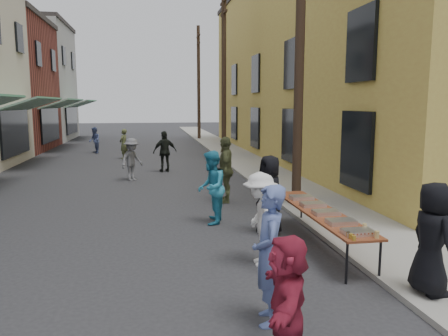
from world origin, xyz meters
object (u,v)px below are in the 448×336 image
object	(u,v)px
guest_front_a	(269,195)
utility_pole_far	(199,84)
guest_front_c	(211,187)
utility_pole_mid	(224,74)
catering_tray_sausage	(358,232)
utility_pole_near	(300,43)
serving_table	(320,212)
server	(432,239)

from	to	relation	value
guest_front_a	utility_pole_far	bearing A→B (deg)	168.68
guest_front_a	guest_front_c	size ratio (longest dim) A/B	0.99
utility_pole_mid	guest_front_a	bearing A→B (deg)	-95.60
utility_pole_far	catering_tray_sausage	bearing A→B (deg)	-91.24
utility_pole_mid	guest_front_a	world-z (taller)	utility_pole_mid
utility_pole_near	catering_tray_sausage	bearing A→B (deg)	-97.26
utility_pole_near	utility_pole_far	world-z (taller)	same
serving_table	utility_pole_near	bearing A→B (deg)	79.13
catering_tray_sausage	guest_front_a	distance (m)	2.83
catering_tray_sausage	guest_front_a	world-z (taller)	guest_front_a
guest_front_a	guest_front_c	distance (m)	1.55
utility_pole_far	guest_front_c	distance (m)	25.55
guest_front_a	server	distance (m)	3.96
utility_pole_far	utility_pole_near	bearing A→B (deg)	-90.00
utility_pole_far	guest_front_a	bearing A→B (deg)	-93.04
serving_table	guest_front_c	world-z (taller)	guest_front_c
utility_pole_near	utility_pole_mid	world-z (taller)	same
utility_pole_mid	server	bearing A→B (deg)	-89.84
guest_front_c	server	world-z (taller)	guest_front_c
guest_front_c	catering_tray_sausage	bearing A→B (deg)	41.60
utility_pole_near	serving_table	size ratio (longest dim) A/B	2.25
utility_pole_mid	catering_tray_sausage	size ratio (longest dim) A/B	18.00
catering_tray_sausage	utility_pole_near	bearing A→B (deg)	82.74
serving_table	guest_front_c	size ratio (longest dim) A/B	2.24
serving_table	utility_pole_mid	bearing A→B (deg)	87.65
utility_pole_mid	server	xyz separation A→B (m)	(0.05, -17.87, -3.56)
serving_table	catering_tray_sausage	world-z (taller)	catering_tray_sausage
utility_pole_mid	serving_table	world-z (taller)	utility_pole_mid
utility_pole_mid	serving_table	xyz separation A→B (m)	(-0.62, -15.25, -3.79)
catering_tray_sausage	guest_front_c	bearing A→B (deg)	117.46
utility_pole_far	server	distance (m)	30.08
guest_front_c	server	distance (m)	5.38
guest_front_a	guest_front_c	xyz separation A→B (m)	(-1.18, 1.02, 0.01)
guest_front_a	catering_tray_sausage	bearing A→B (deg)	7.43
catering_tray_sausage	guest_front_c	distance (m)	4.21
server	utility_pole_far	bearing A→B (deg)	-0.95
utility_pole_mid	guest_front_a	xyz separation A→B (m)	(-1.39, -14.18, -3.61)
utility_pole_far	serving_table	size ratio (longest dim) A/B	2.25
guest_front_c	server	size ratio (longest dim) A/B	1.06
utility_pole_near	guest_front_c	bearing A→B (deg)	-155.53
utility_pole_mid	serving_table	bearing A→B (deg)	-92.35
utility_pole_mid	serving_table	distance (m)	15.73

